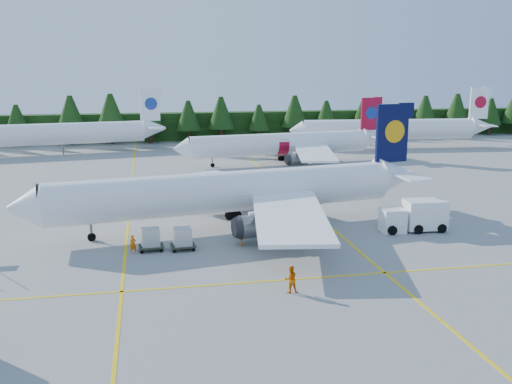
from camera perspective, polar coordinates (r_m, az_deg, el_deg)
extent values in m
plane|color=gray|center=(49.37, 3.51, -6.16)|extent=(320.00, 320.00, 0.00)
cube|color=yellow|center=(67.18, -12.51, -1.44)|extent=(0.25, 120.00, 0.01)
cube|color=yellow|center=(69.48, 4.20, -0.73)|extent=(0.25, 120.00, 0.01)
cube|color=yellow|center=(43.92, 5.49, -8.57)|extent=(80.00, 0.25, 0.01)
cube|color=black|center=(128.49, -5.67, 6.58)|extent=(220.00, 4.00, 6.00)
cylinder|color=white|center=(56.35, -2.94, 0.02)|extent=(34.68, 9.53, 4.06)
cone|color=white|center=(53.99, -22.20, -1.43)|extent=(3.45, 4.46, 4.06)
cube|color=#070B33|center=(63.58, 13.45, 5.73)|extent=(3.86, 0.97, 6.29)
cube|color=white|center=(65.42, -2.64, 1.20)|extent=(12.37, 16.31, 1.15)
cylinder|color=slate|center=(62.57, -3.64, -0.66)|extent=(3.74, 2.65, 2.13)
cube|color=white|center=(49.66, 3.40, -2.39)|extent=(8.33, 15.96, 1.15)
cylinder|color=slate|center=(51.74, 0.11, -3.39)|extent=(3.74, 2.65, 2.13)
cylinder|color=slate|center=(54.72, -16.15, -3.84)|extent=(0.24, 0.24, 1.72)
cylinder|color=white|center=(95.34, 2.45, 4.83)|extent=(31.07, 8.04, 3.63)
cone|color=white|center=(90.55, -7.45, 4.34)|extent=(3.04, 3.96, 3.63)
cube|color=#A90B26|center=(102.26, 11.33, 7.67)|extent=(3.46, 0.81, 5.63)
cube|color=white|center=(103.52, 2.27, 5.12)|extent=(10.91, 14.62, 1.03)
cylinder|color=slate|center=(100.77, 1.81, 4.20)|extent=(3.33, 2.33, 1.91)
cube|color=white|center=(89.47, 5.90, 3.93)|extent=(7.67, 14.34, 1.03)
cylinder|color=slate|center=(91.13, 4.19, 3.31)|extent=(3.33, 2.33, 1.91)
cylinder|color=slate|center=(92.05, -4.38, 2.97)|extent=(0.22, 0.22, 1.54)
cylinder|color=white|center=(113.04, -19.86, 5.46)|extent=(34.42, 9.14, 4.02)
cube|color=white|center=(114.08, -10.57, 8.58)|extent=(3.83, 0.92, 6.24)
cylinder|color=white|center=(117.75, 13.09, 6.13)|extent=(34.62, 6.73, 4.05)
cone|color=white|center=(112.92, 4.09, 6.16)|extent=(3.14, 4.26, 4.05)
cube|color=white|center=(124.86, 21.42, 8.27)|extent=(3.86, 0.65, 6.28)
cylinder|color=slate|center=(114.39, 6.81, 4.76)|extent=(0.24, 0.24, 1.62)
cube|color=white|center=(57.01, 13.50, -2.76)|extent=(2.28, 2.28, 2.28)
cube|color=black|center=(56.88, 13.53, -2.23)|extent=(1.95, 2.15, 0.98)
cube|color=white|center=(58.16, 16.51, -2.14)|extent=(4.03, 2.58, 2.82)
cube|color=#313527|center=(50.80, -10.44, -5.35)|extent=(2.23, 1.77, 0.14)
cube|color=silver|center=(50.56, -10.48, -4.46)|extent=(1.58, 1.54, 1.50)
cube|color=#313527|center=(50.57, -7.32, -5.33)|extent=(2.23, 1.77, 0.14)
cube|color=silver|center=(50.32, -7.34, -4.44)|extent=(1.58, 1.54, 1.50)
imported|color=#F96805|center=(50.27, -12.19, -5.14)|extent=(0.64, 0.48, 1.59)
imported|color=#DA6104|center=(40.82, 3.49, -8.70)|extent=(1.00, 0.80, 1.99)
imported|color=#D56904|center=(51.27, -1.38, -4.31)|extent=(0.57, 0.82, 1.93)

